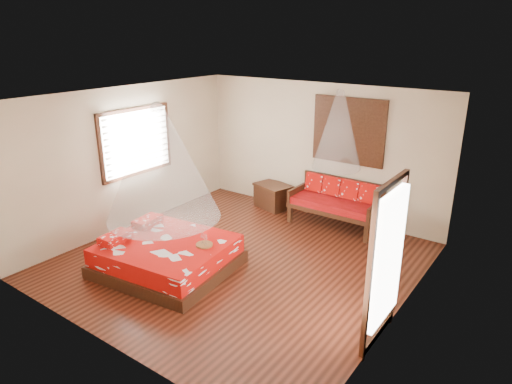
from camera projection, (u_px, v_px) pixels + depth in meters
room at (239, 184)px, 7.45m from camera, size 5.54×5.54×2.84m
bed at (167, 255)px, 7.57m from camera, size 2.22×2.06×0.63m
daybed at (337, 201)px, 9.22m from camera, size 1.80×0.80×0.95m
storage_chest at (273, 196)px, 10.23m from camera, size 0.91×0.76×0.54m
shutter_panel at (348, 131)px, 9.01m from camera, size 1.52×0.06×1.32m
window_left at (136, 142)px, 9.00m from camera, size 0.10×1.74×1.34m
glazed_door at (384, 263)px, 5.61m from camera, size 0.08×1.02×2.16m
wine_tray at (204, 242)px, 7.33m from camera, size 0.27×0.27×0.22m
mosquito_net_main at (161, 163)px, 7.02m from camera, size 1.81×1.81×1.80m
mosquito_net_daybed at (338, 130)px, 8.62m from camera, size 0.94×0.94×1.50m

